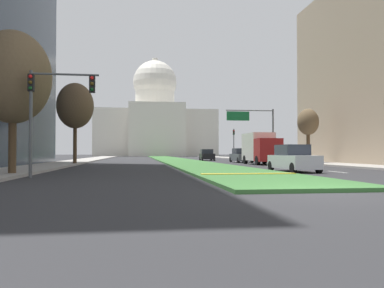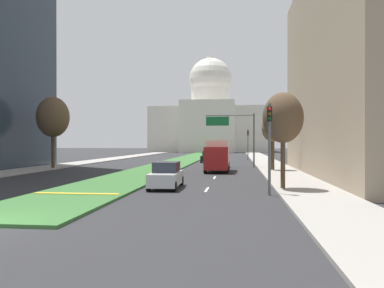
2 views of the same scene
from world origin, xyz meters
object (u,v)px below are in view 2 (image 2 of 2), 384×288
object	(u,v)px
sedan_midblock	(220,161)
capitol_building	(210,120)
traffic_light_far_right	(248,141)
overhead_guide_sign	(235,129)
street_tree_right_near	(283,118)
sedan_lead_stopped	(166,176)
traffic_light_near_right	(269,137)
sedan_distant	(209,157)
street_tree_left_mid	(53,117)
street_tree_right_mid	(273,129)
box_truck_delivery	(217,155)

from	to	relation	value
sedan_midblock	capitol_building	bearing A→B (deg)	94.81
traffic_light_far_right	overhead_guide_sign	world-z (taller)	overhead_guide_sign
street_tree_right_near	sedan_lead_stopped	distance (m)	8.33
traffic_light_near_right	sedan_distant	bearing A→B (deg)	99.60
street_tree_left_mid	sedan_lead_stopped	size ratio (longest dim) A/B	1.79
sedan_distant	capitol_building	bearing A→B (deg)	93.76
street_tree_right_mid	sedan_distant	distance (m)	19.20
sedan_lead_stopped	street_tree_right_mid	bearing A→B (deg)	62.54
box_truck_delivery	street_tree_right_near	bearing A→B (deg)	-72.35
street_tree_left_mid	sedan_lead_stopped	xyz separation A→B (m)	(15.89, -16.28, -5.01)
overhead_guide_sign	street_tree_right_near	world-z (taller)	overhead_guide_sign
traffic_light_far_right	sedan_distant	xyz separation A→B (m)	(-6.07, -8.02, -2.53)
capitol_building	street_tree_left_mid	size ratio (longest dim) A/B	4.55
sedan_lead_stopped	street_tree_left_mid	bearing A→B (deg)	134.32
traffic_light_near_right	street_tree_right_near	bearing A→B (deg)	66.56
sedan_midblock	sedan_distant	bearing A→B (deg)	101.42
overhead_guide_sign	sedan_midblock	bearing A→B (deg)	-177.79
street_tree_right_near	traffic_light_near_right	bearing A→B (deg)	-113.44
street_tree_left_mid	sedan_midblock	size ratio (longest dim) A/B	1.81
street_tree_right_mid	capitol_building	bearing A→B (deg)	98.20
sedan_lead_stopped	overhead_guide_sign	bearing A→B (deg)	78.84
traffic_light_far_right	sedan_lead_stopped	world-z (taller)	traffic_light_far_right
capitol_building	sedan_midblock	world-z (taller)	capitol_building
traffic_light_near_right	street_tree_right_mid	bearing A→B (deg)	84.37
sedan_midblock	street_tree_right_mid	bearing A→B (deg)	-47.27
street_tree_left_mid	sedan_midblock	distance (m)	20.02
sedan_lead_stopped	sedan_distant	distance (m)	33.07
street_tree_right_near	street_tree_left_mid	size ratio (longest dim) A/B	0.75
sedan_lead_stopped	box_truck_delivery	world-z (taller)	box_truck_delivery
sedan_lead_stopped	sedan_distant	bearing A→B (deg)	89.37
street_tree_right_near	box_truck_delivery	world-z (taller)	street_tree_right_near
traffic_light_far_right	sedan_distant	distance (m)	10.37
sedan_distant	box_truck_delivery	distance (m)	18.54
street_tree_right_near	street_tree_left_mid	bearing A→B (deg)	144.29
traffic_light_far_right	sedan_midblock	bearing A→B (deg)	-101.53
street_tree_right_mid	sedan_midblock	xyz separation A→B (m)	(-5.72, 6.19, -3.59)
traffic_light_far_right	street_tree_right_near	bearing A→B (deg)	-88.61
sedan_distant	overhead_guide_sign	bearing A→B (deg)	-69.69
sedan_distant	street_tree_right_mid	bearing A→B (deg)	-65.15
traffic_light_far_right	box_truck_delivery	size ratio (longest dim) A/B	0.81
traffic_light_near_right	sedan_lead_stopped	world-z (taller)	traffic_light_near_right
capitol_building	street_tree_right_mid	distance (m)	87.82
street_tree_right_mid	street_tree_right_near	bearing A→B (deg)	-92.93
capitol_building	sedan_midblock	bearing A→B (deg)	-85.19
street_tree_left_mid	overhead_guide_sign	bearing A→B (deg)	16.33
sedan_midblock	box_truck_delivery	distance (m)	7.51
overhead_guide_sign	box_truck_delivery	bearing A→B (deg)	-103.22
street_tree_right_near	street_tree_left_mid	xyz separation A→B (m)	(-23.34, 16.78, 1.33)
sedan_lead_stopped	sedan_distant	size ratio (longest dim) A/B	1.02
capitol_building	street_tree_right_near	bearing A→B (deg)	-83.55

